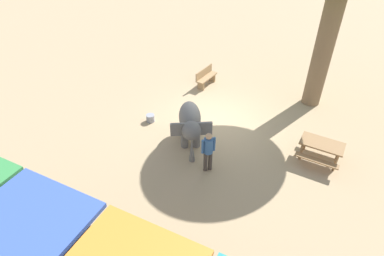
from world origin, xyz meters
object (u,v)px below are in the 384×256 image
(elephant, at_px, (190,122))
(feed_bucket, at_px, (150,118))
(picnic_table_near, at_px, (321,147))
(wooden_bench, at_px, (206,77))
(person_handler, at_px, (208,149))

(elephant, height_order, feed_bucket, elephant)
(elephant, bearing_deg, feed_bucket, -133.79)
(elephant, height_order, picnic_table_near, elephant)
(wooden_bench, bearing_deg, person_handler, 33.33)
(wooden_bench, xyz_separation_m, feed_bucket, (0.80, 3.93, -0.31))
(person_handler, height_order, picnic_table_near, person_handler)
(wooden_bench, distance_m, picnic_table_near, 6.86)
(feed_bucket, bearing_deg, wooden_bench, -101.53)
(picnic_table_near, bearing_deg, wooden_bench, -25.34)
(person_handler, xyz_separation_m, feed_bucket, (3.41, -1.62, -0.79))
(picnic_table_near, height_order, feed_bucket, picnic_table_near)
(elephant, distance_m, wooden_bench, 4.69)
(feed_bucket, bearing_deg, elephant, 166.31)
(person_handler, height_order, wooden_bench, person_handler)
(wooden_bench, bearing_deg, feed_bucket, -3.36)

